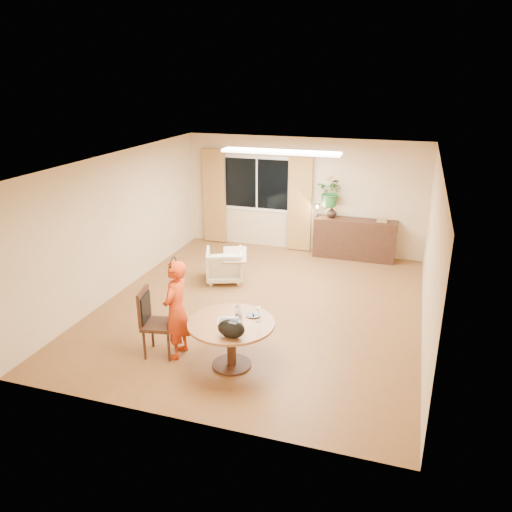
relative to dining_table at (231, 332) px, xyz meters
The scene contains 24 objects.
floor 2.04m from the dining_table, 94.94° to the left, with size 6.50×6.50×0.00m, color brown.
ceiling 2.84m from the dining_table, 94.94° to the left, with size 6.50×6.50×0.00m, color white.
wall_back 5.26m from the dining_table, 91.86° to the left, with size 5.50×5.50×0.00m, color tan.
wall_left 3.59m from the dining_table, 146.20° to the left, with size 6.50×6.50×0.00m, color tan.
wall_right 3.32m from the dining_table, 37.13° to the left, with size 6.50×6.50×0.00m, color tan.
window 5.42m from the dining_table, 103.75° to the left, with size 1.70×0.03×1.30m.
curtain_left 5.64m from the dining_table, 114.41° to the left, with size 0.55×0.08×2.25m, color olive.
curtain_right 5.15m from the dining_table, 92.45° to the left, with size 0.55×0.08×2.25m, color olive.
ceiling_panel 3.75m from the dining_table, 93.07° to the left, with size 2.20×0.35×0.05m, color white.
dining_table is the anchor object (origin of this frame).
dining_chair 1.11m from the dining_table, behind, with size 0.49×0.45×1.02m, color black, non-canonical shape.
child 0.87m from the dining_table, behind, with size 0.35×0.54×1.48m, color red.
laptop 0.26m from the dining_table, 165.14° to the left, with size 0.34×0.22×0.22m, color #B7B7BC, non-canonical shape.
tumbler 0.32m from the dining_table, 86.17° to the left, with size 0.08×0.08×0.12m, color white, non-canonical shape.
wine_glass 0.46m from the dining_table, 22.22° to the left, with size 0.08×0.08×0.22m, color white, non-canonical shape.
pot_lid 0.40m from the dining_table, 49.61° to the left, with size 0.21×0.21×0.03m, color white, non-canonical shape.
handbag 0.50m from the dining_table, 69.03° to the right, with size 0.37×0.22×0.25m, color black, non-canonical shape.
armchair 3.13m from the dining_table, 112.85° to the left, with size 0.70×0.72×0.66m, color beige.
throw 2.99m from the dining_table, 108.98° to the left, with size 0.45×0.55×0.03m, color beige, non-canonical shape.
sideboard 5.08m from the dining_table, 77.71° to the left, with size 1.79×0.44×0.90m, color black.
vase 5.02m from the dining_table, 83.81° to the left, with size 0.24×0.24×0.25m, color black.
bouquet 5.08m from the dining_table, 84.10° to the left, with size 0.59×0.51×0.66m, color #335C22.
book_stack 5.24m from the dining_table, 71.73° to the left, with size 0.22×0.16×0.09m, color brown, non-canonical shape.
desk_lamp 4.95m from the dining_table, 87.37° to the left, with size 0.13×0.13×0.31m, color black, non-canonical shape.
Camera 1 is at (2.36, -7.70, 3.92)m, focal length 35.00 mm.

